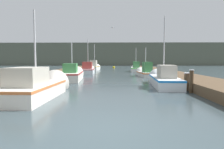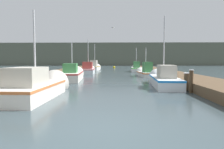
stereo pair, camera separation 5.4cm
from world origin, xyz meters
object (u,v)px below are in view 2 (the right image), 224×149
(mooring_piling_1, at_px, (187,82))
(mooring_piling_3, at_px, (191,81))
(fishing_boat_4, at_px, (88,69))
(mooring_piling_2, at_px, (145,68))
(fishing_boat_0, at_px, (38,86))
(fishing_boat_5, at_px, (136,68))
(fishing_boat_2, at_px, (73,74))
(mooring_piling_0, at_px, (158,72))
(fishing_boat_1, at_px, (163,79))
(fishing_boat_6, at_px, (95,67))
(fishing_boat_3, at_px, (145,72))
(seagull_lead, at_px, (113,28))
(channel_buoy, at_px, (114,67))

(mooring_piling_1, bearing_deg, mooring_piling_3, -92.82)
(fishing_boat_4, distance_m, mooring_piling_2, 7.59)
(fishing_boat_4, bearing_deg, mooring_piling_2, 9.16)
(fishing_boat_0, bearing_deg, fishing_boat_5, 73.62)
(fishing_boat_2, relative_size, mooring_piling_0, 5.20)
(fishing_boat_1, relative_size, mooring_piling_3, 5.07)
(mooring_piling_0, xyz_separation_m, mooring_piling_2, (-0.07, 8.32, -0.01))
(fishing_boat_5, xyz_separation_m, mooring_piling_0, (1.00, -10.48, 0.12))
(fishing_boat_4, relative_size, fishing_boat_6, 1.16)
(fishing_boat_0, bearing_deg, fishing_boat_4, 91.36)
(fishing_boat_1, bearing_deg, mooring_piling_2, 91.11)
(fishing_boat_4, height_order, mooring_piling_3, fishing_boat_4)
(fishing_boat_2, relative_size, fishing_boat_3, 1.23)
(fishing_boat_4, height_order, seagull_lead, seagull_lead)
(fishing_boat_3, relative_size, mooring_piling_2, 4.27)
(fishing_boat_1, bearing_deg, fishing_boat_4, 123.12)
(fishing_boat_0, height_order, mooring_piling_1, fishing_boat_0)
(fishing_boat_3, height_order, mooring_piling_2, fishing_boat_3)
(fishing_boat_3, height_order, fishing_boat_6, fishing_boat_6)
(fishing_boat_3, xyz_separation_m, fishing_boat_4, (-6.60, 4.53, 0.06))
(fishing_boat_6, bearing_deg, fishing_boat_4, -86.11)
(fishing_boat_4, distance_m, mooring_piling_0, 10.02)
(fishing_boat_3, xyz_separation_m, channel_buoy, (-3.46, 20.49, -0.25))
(fishing_boat_4, xyz_separation_m, channel_buoy, (3.14, 15.96, -0.31))
(fishing_boat_5, bearing_deg, seagull_lead, -110.55)
(mooring_piling_1, xyz_separation_m, seagull_lead, (-4.19, 10.58, 4.63))
(fishing_boat_2, height_order, fishing_boat_3, fishing_boat_2)
(fishing_boat_4, bearing_deg, fishing_boat_3, -37.77)
(fishing_boat_2, distance_m, fishing_boat_3, 7.84)
(seagull_lead, bearing_deg, fishing_boat_2, 11.99)
(fishing_boat_3, xyz_separation_m, seagull_lead, (-3.35, 0.66, 4.73))
(fishing_boat_0, distance_m, fishing_boat_4, 16.37)
(fishing_boat_4, height_order, channel_buoy, fishing_boat_4)
(mooring_piling_1, bearing_deg, fishing_boat_4, 117.26)
(fishing_boat_1, height_order, mooring_piling_3, fishing_boat_1)
(fishing_boat_5, relative_size, mooring_piling_0, 4.33)
(fishing_boat_4, bearing_deg, seagull_lead, -53.26)
(mooring_piling_1, bearing_deg, fishing_boat_2, 141.74)
(mooring_piling_3, height_order, seagull_lead, seagull_lead)
(fishing_boat_4, height_order, fishing_boat_5, fishing_boat_4)
(fishing_boat_5, bearing_deg, fishing_boat_3, -86.89)
(fishing_boat_1, height_order, fishing_boat_6, fishing_boat_1)
(mooring_piling_3, bearing_deg, fishing_boat_0, -171.02)
(fishing_boat_4, relative_size, fishing_boat_5, 1.20)
(fishing_boat_5, relative_size, mooring_piling_2, 4.38)
(fishing_boat_0, xyz_separation_m, mooring_piling_3, (7.48, 1.18, 0.14))
(fishing_boat_1, bearing_deg, fishing_boat_5, 94.87)
(mooring_piling_1, bearing_deg, fishing_boat_6, 108.62)
(fishing_boat_2, distance_m, seagull_lead, 7.39)
(mooring_piling_1, relative_size, mooring_piling_2, 0.92)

